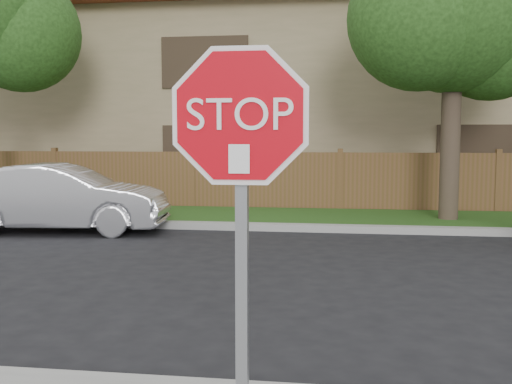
# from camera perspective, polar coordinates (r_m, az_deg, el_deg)

# --- Properties ---
(far_curb) EXTENTS (70.00, 0.30, 0.15)m
(far_curb) POSITION_cam_1_polar(r_m,az_deg,el_deg) (12.86, 7.93, -3.46)
(far_curb) COLOR gray
(far_curb) RESTS_ON ground
(grass_strip) EXTENTS (70.00, 3.00, 0.12)m
(grass_strip) POSITION_cam_1_polar(r_m,az_deg,el_deg) (14.50, 7.95, -2.52)
(grass_strip) COLOR #1E4714
(grass_strip) RESTS_ON ground
(fence) EXTENTS (70.00, 0.12, 1.60)m
(fence) POSITION_cam_1_polar(r_m,az_deg,el_deg) (16.01, 7.99, 0.89)
(fence) COLOR brown
(fence) RESTS_ON ground
(apartment_building) EXTENTS (35.20, 9.20, 7.20)m
(apartment_building) POSITION_cam_1_polar(r_m,az_deg,el_deg) (21.61, 8.11, 9.29)
(apartment_building) COLOR #877854
(apartment_building) RESTS_ON ground
(tree_mid) EXTENTS (4.80, 3.90, 7.35)m
(tree_mid) POSITION_cam_1_polar(r_m,az_deg,el_deg) (14.63, 18.54, 16.28)
(tree_mid) COLOR #382B21
(tree_mid) RESTS_ON ground
(stop_sign) EXTENTS (1.01, 0.13, 2.55)m
(stop_sign) POSITION_cam_1_polar(r_m,az_deg,el_deg) (3.13, -1.48, 1.36)
(stop_sign) COLOR gray
(stop_sign) RESTS_ON sidewalk_near
(sedan_left) EXTENTS (4.54, 2.01, 1.45)m
(sedan_left) POSITION_cam_1_polar(r_m,az_deg,el_deg) (13.30, -18.05, -0.57)
(sedan_left) COLOR silver
(sedan_left) RESTS_ON ground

